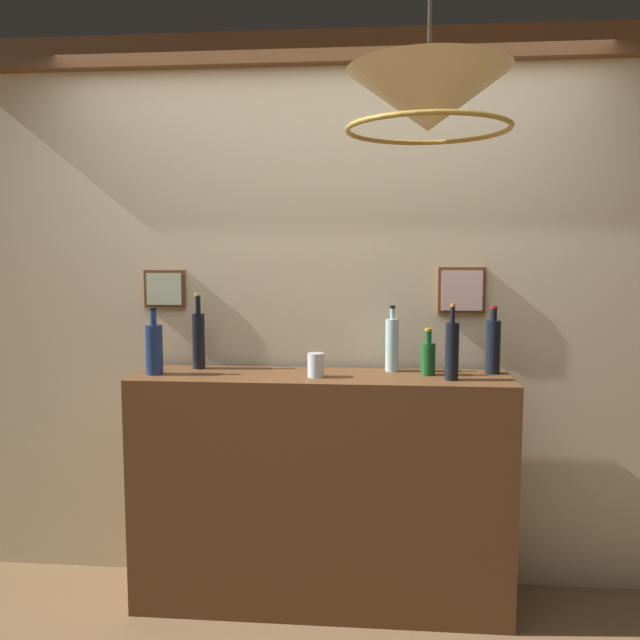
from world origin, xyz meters
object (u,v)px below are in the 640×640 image
liquor_bottle_port (428,357)px  liquor_bottle_mezcal (392,344)px  liquor_bottle_gin (154,348)px  glass_tumbler_rocks (316,365)px  liquor_bottle_rye (493,345)px  liquor_bottle_tequila (199,339)px  liquor_bottle_whiskey (452,350)px  pendant_lamp (428,103)px

liquor_bottle_port → liquor_bottle_mezcal: 0.18m
liquor_bottle_gin → glass_tumbler_rocks: size_ratio=2.85×
liquor_bottle_rye → liquor_bottle_gin: bearing=-174.3°
glass_tumbler_rocks → liquor_bottle_rye: bearing=11.0°
liquor_bottle_port → liquor_bottle_tequila: bearing=176.2°
liquor_bottle_gin → liquor_bottle_mezcal: liquor_bottle_mezcal is taller
liquor_bottle_whiskey → liquor_bottle_gin: bearing=179.4°
liquor_bottle_port → glass_tumbler_rocks: 0.50m
glass_tumbler_rocks → pendant_lamp: pendant_lamp is taller
glass_tumbler_rocks → liquor_bottle_whiskey: bearing=-1.3°
liquor_bottle_mezcal → liquor_bottle_rye: bearing=-2.6°
liquor_bottle_port → liquor_bottle_whiskey: size_ratio=0.64×
glass_tumbler_rocks → pendant_lamp: size_ratio=0.21×
pendant_lamp → liquor_bottle_gin: bearing=146.0°
liquor_bottle_port → glass_tumbler_rocks: bearing=-169.2°
liquor_bottle_whiskey → pendant_lamp: size_ratio=0.65×
liquor_bottle_whiskey → glass_tumbler_rocks: (-0.58, 0.01, -0.08)m
liquor_bottle_tequila → liquor_bottle_port: liquor_bottle_tequila is taller
liquor_bottle_gin → liquor_bottle_mezcal: bearing=9.2°
pendant_lamp → liquor_bottle_mezcal: bearing=94.8°
liquor_bottle_tequila → liquor_bottle_rye: (1.34, -0.01, -0.01)m
liquor_bottle_gin → liquor_bottle_whiskey: (1.30, -0.01, 0.01)m
liquor_bottle_rye → glass_tumbler_rocks: 0.80m
liquor_bottle_whiskey → liquor_bottle_mezcal: liquor_bottle_whiskey is taller
liquor_bottle_rye → liquor_bottle_tequila: bearing=179.5°
liquor_bottle_port → liquor_bottle_gin: bearing=-175.7°
liquor_bottle_port → pendant_lamp: 1.25m
liquor_bottle_whiskey → glass_tumbler_rocks: 0.59m
liquor_bottle_tequila → liquor_bottle_whiskey: 1.16m
liquor_bottle_port → glass_tumbler_rocks: size_ratio=1.98×
liquor_bottle_tequila → liquor_bottle_whiskey: size_ratio=1.08×
liquor_bottle_tequila → liquor_bottle_whiskey: bearing=-8.7°
liquor_bottle_mezcal → liquor_bottle_tequila: bearing=-179.4°
pendant_lamp → liquor_bottle_whiskey: bearing=77.2°
liquor_bottle_rye → glass_tumbler_rocks: (-0.78, -0.15, -0.08)m
liquor_bottle_whiskey → liquor_bottle_rye: size_ratio=1.07×
liquor_bottle_port → liquor_bottle_mezcal: size_ratio=0.69×
liquor_bottle_mezcal → liquor_bottle_port: bearing=-26.9°
liquor_bottle_rye → liquor_bottle_mezcal: bearing=177.4°
liquor_bottle_tequila → liquor_bottle_whiskey: (1.14, -0.18, -0.01)m
liquor_bottle_tequila → pendant_lamp: size_ratio=0.70×
liquor_bottle_mezcal → glass_tumbler_rocks: (-0.33, -0.17, -0.07)m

